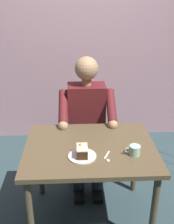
{
  "coord_description": "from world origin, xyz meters",
  "views": [
    {
      "loc": [
        0.11,
        1.8,
        1.84
      ],
      "look_at": [
        0.02,
        -0.1,
        0.97
      ],
      "focal_mm": 43.5,
      "sensor_mm": 36.0,
      "label": 1
    }
  ],
  "objects_px": {
    "chair": "(86,129)",
    "dessert_spoon": "(107,158)",
    "seated_person": "(87,121)",
    "cake_slice": "(82,151)",
    "coffee_cup": "(135,150)",
    "dining_table": "(90,156)"
  },
  "relations": [
    {
      "from": "chair",
      "to": "dessert_spoon",
      "type": "xyz_separation_m",
      "value": [
        -0.12,
        0.88,
        0.23
      ]
    },
    {
      "from": "seated_person",
      "to": "cake_slice",
      "type": "height_order",
      "value": "seated_person"
    },
    {
      "from": "cake_slice",
      "to": "chair",
      "type": "bearing_deg",
      "value": -94.47
    },
    {
      "from": "cake_slice",
      "to": "coffee_cup",
      "type": "bearing_deg",
      "value": -178.67
    },
    {
      "from": "dining_table",
      "to": "seated_person",
      "type": "bearing_deg",
      "value": -90.0
    },
    {
      "from": "seated_person",
      "to": "coffee_cup",
      "type": "xyz_separation_m",
      "value": [
        -0.32,
        0.67,
        0.09
      ]
    },
    {
      "from": "dining_table",
      "to": "cake_slice",
      "type": "distance_m",
      "value": 0.2
    },
    {
      "from": "dining_table",
      "to": "dessert_spoon",
      "type": "xyz_separation_m",
      "value": [
        -0.12,
        0.17,
        0.09
      ]
    },
    {
      "from": "dining_table",
      "to": "seated_person",
      "type": "relative_size",
      "value": 0.79
    },
    {
      "from": "cake_slice",
      "to": "dessert_spoon",
      "type": "bearing_deg",
      "value": 170.53
    },
    {
      "from": "seated_person",
      "to": "coffee_cup",
      "type": "distance_m",
      "value": 0.75
    },
    {
      "from": "seated_person",
      "to": "coffee_cup",
      "type": "relative_size",
      "value": 11.0
    },
    {
      "from": "coffee_cup",
      "to": "dining_table",
      "type": "bearing_deg",
      "value": -22.0
    },
    {
      "from": "dining_table",
      "to": "dessert_spoon",
      "type": "bearing_deg",
      "value": 124.53
    },
    {
      "from": "cake_slice",
      "to": "dining_table",
      "type": "bearing_deg",
      "value": -115.74
    },
    {
      "from": "seated_person",
      "to": "cake_slice",
      "type": "distance_m",
      "value": 0.69
    },
    {
      "from": "seated_person",
      "to": "coffee_cup",
      "type": "bearing_deg",
      "value": 115.35
    },
    {
      "from": "dining_table",
      "to": "chair",
      "type": "xyz_separation_m",
      "value": [
        0.0,
        -0.71,
        -0.14
      ]
    },
    {
      "from": "coffee_cup",
      "to": "cake_slice",
      "type": "bearing_deg",
      "value": 1.33
    },
    {
      "from": "chair",
      "to": "cake_slice",
      "type": "distance_m",
      "value": 0.9
    },
    {
      "from": "seated_person",
      "to": "dessert_spoon",
      "type": "relative_size",
      "value": 9.13
    },
    {
      "from": "dessert_spoon",
      "to": "coffee_cup",
      "type": "bearing_deg",
      "value": -169.04
    }
  ]
}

